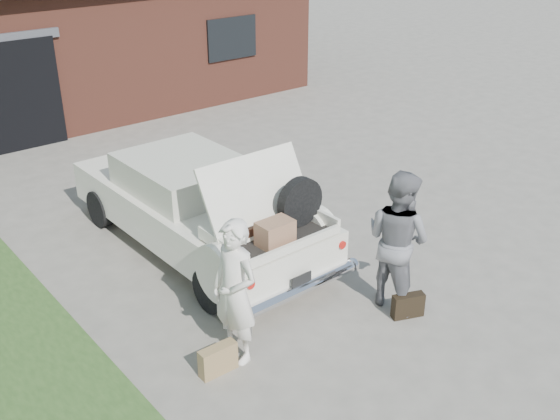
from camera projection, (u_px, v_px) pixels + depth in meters
ground at (309, 303)px, 8.39m from camera, size 90.00×90.00×0.00m
house at (34, 31)px, 16.24m from camera, size 12.80×7.80×3.30m
sedan at (197, 205)px, 9.45m from camera, size 1.87×4.64×1.81m
woman_left at (235, 292)px, 7.07m from camera, size 0.48×0.67×1.70m
woman_right at (398, 240)px, 8.03m from camera, size 0.75×0.93×1.81m
suitcase_left at (218, 360)px, 7.10m from camera, size 0.44×0.15×0.34m
suitcase_right at (408, 306)px, 8.06m from camera, size 0.42×0.27×0.31m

